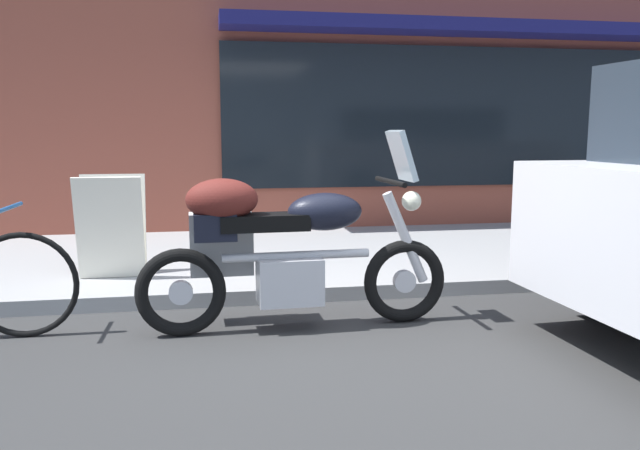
{
  "coord_description": "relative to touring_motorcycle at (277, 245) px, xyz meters",
  "views": [
    {
      "loc": [
        -0.53,
        -3.83,
        1.38
      ],
      "look_at": [
        0.26,
        0.61,
        0.7
      ],
      "focal_mm": 35.45,
      "sensor_mm": 36.0,
      "label": 1
    }
  ],
  "objects": [
    {
      "name": "sandwich_board_sign",
      "position": [
        -1.28,
        1.32,
        -0.03
      ],
      "size": [
        0.55,
        0.4,
        0.87
      ],
      "color": "silver",
      "rests_on": "sidewalk_curb"
    },
    {
      "name": "touring_motorcycle",
      "position": [
        0.0,
        0.0,
        0.0
      ],
      "size": [
        2.18,
        0.64,
        1.38
      ],
      "color": "black",
      "rests_on": "ground_plane"
    },
    {
      "name": "ground_plane",
      "position": [
        0.07,
        -0.44,
        -0.59
      ],
      "size": [
        80.0,
        80.0,
        0.0
      ],
      "primitive_type": "plane",
      "color": "#313131"
    }
  ]
}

